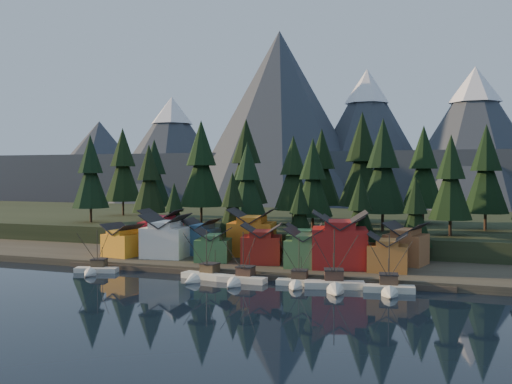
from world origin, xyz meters
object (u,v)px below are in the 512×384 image
(boat_3, at_px, (240,273))
(house_front_0, at_px, (123,239))
(house_back_1, at_px, (201,236))
(house_front_1, at_px, (166,235))
(boat_5, at_px, (335,278))
(boat_4, at_px, (298,276))
(boat_0, at_px, (95,264))
(boat_6, at_px, (389,281))
(house_back_0, at_px, (161,229))
(boat_2, at_px, (202,269))

(boat_3, distance_m, house_front_0, 36.82)
(boat_3, bearing_deg, house_back_1, 131.81)
(house_front_1, bearing_deg, boat_5, -25.80)
(boat_4, height_order, boat_5, boat_5)
(boat_0, xyz_separation_m, house_front_0, (-2.29, 13.68, 3.59))
(boat_5, bearing_deg, boat_6, -13.02)
(boat_4, bearing_deg, boat_5, -13.14)
(boat_0, height_order, boat_5, boat_5)
(house_front_1, distance_m, house_back_0, 11.32)
(boat_0, bearing_deg, house_front_1, 48.65)
(boat_5, xyz_separation_m, house_back_1, (-36.46, 21.69, 3.73))
(boat_5, bearing_deg, house_front_0, 151.25)
(house_back_1, bearing_deg, house_front_1, -128.92)
(boat_4, height_order, boat_6, boat_6)
(house_front_1, xyz_separation_m, house_back_0, (-6.49, 9.28, 0.16))
(boat_5, height_order, house_front_1, house_front_1)
(boat_2, xyz_separation_m, house_front_0, (-25.96, 12.50, 3.42))
(boat_6, bearing_deg, boat_3, 172.70)
(house_front_1, bearing_deg, house_back_1, 45.23)
(boat_2, distance_m, boat_3, 8.23)
(boat_0, xyz_separation_m, boat_5, (49.68, 0.88, 0.32))
(boat_6, relative_size, house_front_0, 1.28)
(house_back_0, bearing_deg, boat_0, -104.34)
(house_front_0, bearing_deg, house_back_0, 82.59)
(boat_5, bearing_deg, house_back_1, 134.34)
(house_back_1, bearing_deg, house_front_0, -150.62)
(boat_3, distance_m, boat_5, 17.83)
(boat_0, height_order, boat_3, boat_3)
(boat_3, xyz_separation_m, boat_4, (10.84, 1.30, -0.07))
(boat_2, xyz_separation_m, house_front_1, (-15.88, 14.56, 4.64))
(boat_0, xyz_separation_m, house_back_1, (13.22, 22.57, 4.04))
(boat_2, distance_m, house_back_1, 24.12)
(house_front_0, bearing_deg, boat_2, -15.54)
(boat_4, distance_m, boat_5, 7.03)
(boat_4, height_order, house_back_1, house_back_1)
(boat_6, bearing_deg, boat_4, 169.32)
(boat_6, xyz_separation_m, house_back_0, (-57.78, 23.82, 4.66))
(boat_0, xyz_separation_m, boat_4, (42.70, 1.65, 0.06))
(house_front_1, bearing_deg, house_front_0, -174.76)
(boat_0, height_order, house_back_1, house_back_1)
(boat_4, relative_size, house_front_0, 1.15)
(house_back_0, bearing_deg, house_front_0, -118.95)
(boat_6, height_order, house_back_1, house_back_1)
(house_front_0, distance_m, house_front_1, 10.36)
(boat_4, height_order, house_front_1, house_front_1)
(boat_4, relative_size, boat_6, 0.90)
(house_front_1, xyz_separation_m, house_back_1, (5.43, 6.83, -0.77))
(boat_0, height_order, boat_2, boat_2)
(boat_6, height_order, house_front_1, house_front_1)
(house_front_1, relative_size, house_back_0, 0.96)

